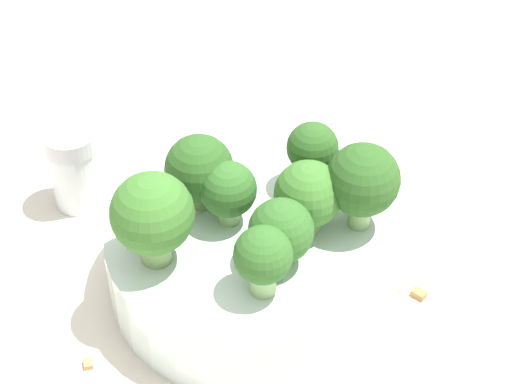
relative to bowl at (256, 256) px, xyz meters
The scene contains 14 objects.
ground_plane 0.02m from the bowl, ahead, with size 3.00×3.00×0.00m, color beige.
bowl is the anchor object (origin of this frame).
broccoli_floret_0 0.06m from the bowl, 93.35° to the right, with size 0.04×0.04×0.05m.
broccoli_floret_1 0.09m from the bowl, 87.21° to the right, with size 0.05×0.05×0.06m.
broccoli_floret_2 0.09m from the bowl, 108.93° to the left, with size 0.05×0.05×0.06m.
broccoli_floret_3 0.05m from the bowl, 60.11° to the left, with size 0.04×0.04×0.05m.
broccoli_floret_4 0.07m from the bowl, 52.20° to the left, with size 0.05×0.05×0.05m.
broccoli_floret_5 0.07m from the bowl, behind, with size 0.04×0.04×0.05m.
broccoli_floret_6 0.08m from the bowl, 45.23° to the right, with size 0.03×0.03×0.05m.
broccoli_floret_7 0.06m from the bowl, 157.17° to the right, with size 0.04×0.04×0.05m.
pepper_shaker 0.16m from the bowl, 53.45° to the left, with size 0.04×0.04×0.06m.
almond_crumb_0 0.12m from the bowl, 13.42° to the right, with size 0.01×0.01×0.01m, color #AD7F4C.
almond_crumb_1 0.13m from the bowl, 119.78° to the left, with size 0.01×0.01×0.01m, color #AD7F4C.
almond_crumb_2 0.11m from the bowl, 101.21° to the right, with size 0.01×0.01×0.01m, color olive.
Camera 1 is at (-0.40, 0.03, 0.43)m, focal length 60.00 mm.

